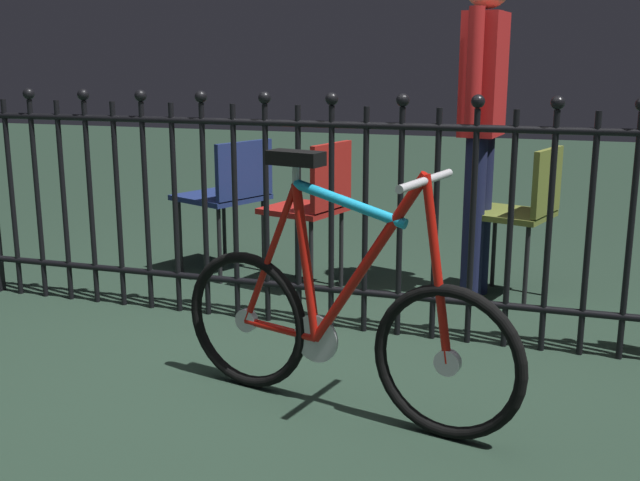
% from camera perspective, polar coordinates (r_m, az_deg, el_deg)
% --- Properties ---
extents(ground_plane, '(20.00, 20.00, 0.00)m').
position_cam_1_polar(ground_plane, '(3.08, -4.46, -10.70)').
color(ground_plane, '#23382B').
extents(iron_fence, '(3.80, 0.07, 1.15)m').
position_cam_1_polar(iron_fence, '(3.59, -0.88, 2.57)').
color(iron_fence, black).
rests_on(iron_fence, ground).
extents(bicycle, '(1.33, 0.44, 0.93)m').
position_cam_1_polar(bicycle, '(2.76, 1.43, -6.13)').
color(bicycle, black).
rests_on(bicycle, ground).
extents(chair_navy, '(0.57, 0.57, 0.79)m').
position_cam_1_polar(chair_navy, '(4.51, -6.69, 3.65)').
color(chair_navy, black).
rests_on(chair_navy, ground).
extents(chair_red, '(0.46, 0.46, 0.82)m').
position_cam_1_polar(chair_red, '(4.15, -0.39, 2.95)').
color(chair_red, black).
rests_on(chair_red, ground).
extents(chair_olive, '(0.47, 0.46, 0.81)m').
position_cam_1_polar(chair_olive, '(4.13, 14.90, 2.43)').
color(chair_olive, black).
rests_on(chair_olive, ground).
extents(person_visitor, '(0.23, 0.47, 1.72)m').
position_cam_1_polar(person_visitor, '(4.06, 11.90, 10.01)').
color(person_visitor, '#191E3F').
rests_on(person_visitor, ground).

